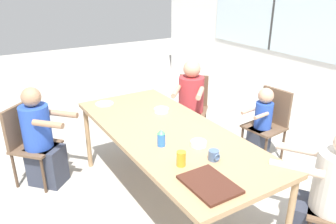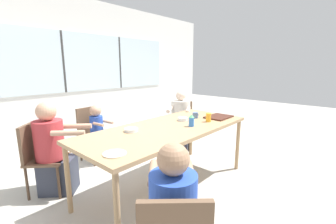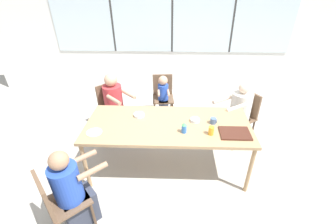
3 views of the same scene
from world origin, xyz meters
name	(u,v)px [view 1 (image 1 of 3)]	position (x,y,z in m)	size (l,w,h in m)	color
ground_plane	(168,203)	(0.00, 0.00, 0.00)	(16.00, 16.00, 0.00)	#B2ADA3
dining_table	(168,136)	(0.00, 0.00, 0.72)	(2.19, 0.93, 0.77)	tan
chair_for_woman_green_shirt	(27,138)	(-1.10, -1.03, 0.50)	(0.57, 0.57, 0.84)	brown
chair_for_man_blue_shirt	(192,102)	(-1.08, 1.05, 0.50)	(0.57, 0.57, 0.84)	brown
chair_for_toddler	(270,119)	(-0.15, 1.50, 0.50)	(0.44, 0.44, 0.84)	brown
person_woman_green_shirt	(41,142)	(-0.98, -0.91, 0.48)	(0.57, 0.56, 1.06)	#333847
person_man_blue_shirt	(190,107)	(-0.96, 0.93, 0.49)	(0.64, 0.63, 1.09)	#333847
person_man_teal_shirt	(327,202)	(1.13, 0.71, 0.47)	(0.69, 0.60, 1.06)	#333847
person_toddler	(261,127)	(-0.14, 1.34, 0.43)	(0.24, 0.39, 0.90)	#333847
food_tray_dark	(209,184)	(0.84, -0.20, 0.78)	(0.37, 0.28, 0.02)	#472319
coffee_mug	(214,155)	(0.60, 0.03, 0.81)	(0.09, 0.08, 0.08)	slate
sippy_cup	(161,137)	(0.21, -0.19, 0.85)	(0.07, 0.07, 0.14)	blue
juice_glass	(181,159)	(0.54, -0.22, 0.83)	(0.07, 0.07, 0.11)	gold
bowl_white_shallow	(161,110)	(-0.41, 0.17, 0.79)	(0.15, 0.15, 0.04)	silver
bowl_cereal	(199,143)	(0.36, 0.06, 0.79)	(0.13, 0.13, 0.04)	silver
plate_tortillas	(104,104)	(-0.92, -0.24, 0.78)	(0.19, 0.19, 0.01)	beige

